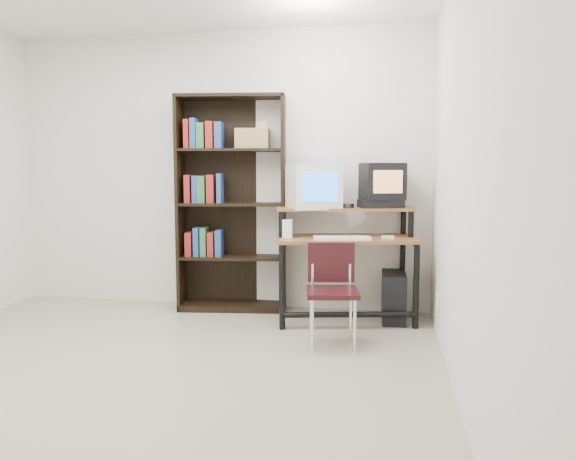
% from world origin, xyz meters
% --- Properties ---
extents(floor, '(4.00, 4.00, 0.01)m').
position_xyz_m(floor, '(0.00, 0.00, -0.01)').
color(floor, '#A7A18A').
rests_on(floor, ground).
extents(back_wall, '(4.00, 0.01, 2.60)m').
position_xyz_m(back_wall, '(0.00, 2.00, 1.30)').
color(back_wall, silver).
rests_on(back_wall, floor).
extents(right_wall, '(0.01, 4.00, 2.60)m').
position_xyz_m(right_wall, '(2.00, 0.00, 1.30)').
color(right_wall, silver).
rests_on(right_wall, floor).
extents(computer_desk, '(1.28, 0.81, 0.98)m').
position_xyz_m(computer_desk, '(1.25, 1.62, 0.69)').
color(computer_desk, brown).
rests_on(computer_desk, floor).
extents(crt_monitor, '(0.54, 0.54, 0.39)m').
position_xyz_m(crt_monitor, '(0.95, 1.66, 1.17)').
color(crt_monitor, white).
rests_on(crt_monitor, computer_desk).
extents(vcr, '(0.42, 0.35, 0.08)m').
position_xyz_m(vcr, '(1.53, 1.75, 1.01)').
color(vcr, black).
rests_on(vcr, computer_desk).
extents(crt_tv, '(0.42, 0.42, 0.32)m').
position_xyz_m(crt_tv, '(1.55, 1.78, 1.21)').
color(crt_tv, black).
rests_on(crt_tv, vcr).
extents(cd_spindle, '(0.13, 0.13, 0.05)m').
position_xyz_m(cd_spindle, '(1.25, 1.66, 0.99)').
color(cd_spindle, '#26262B').
rests_on(cd_spindle, computer_desk).
extents(keyboard, '(0.50, 0.28, 0.03)m').
position_xyz_m(keyboard, '(1.23, 1.43, 0.74)').
color(keyboard, white).
rests_on(keyboard, computer_desk).
extents(mousepad, '(0.26, 0.23, 0.01)m').
position_xyz_m(mousepad, '(1.59, 1.55, 0.72)').
color(mousepad, black).
rests_on(mousepad, computer_desk).
extents(mouse, '(0.11, 0.07, 0.03)m').
position_xyz_m(mouse, '(1.60, 1.55, 0.74)').
color(mouse, white).
rests_on(mouse, mousepad).
extents(desk_speaker, '(0.08, 0.08, 0.17)m').
position_xyz_m(desk_speaker, '(0.76, 1.47, 0.80)').
color(desk_speaker, white).
rests_on(desk_speaker, computer_desk).
extents(pc_tower, '(0.21, 0.46, 0.42)m').
position_xyz_m(pc_tower, '(1.66, 1.68, 0.21)').
color(pc_tower, black).
rests_on(pc_tower, floor).
extents(school_chair, '(0.43, 0.43, 0.75)m').
position_xyz_m(school_chair, '(1.19, 0.94, 0.46)').
color(school_chair, black).
rests_on(school_chair, floor).
extents(bookshelf, '(1.03, 0.45, 1.99)m').
position_xyz_m(bookshelf, '(0.16, 1.86, 1.01)').
color(bookshelf, black).
rests_on(bookshelf, floor).
extents(wall_outlet, '(0.02, 0.08, 0.12)m').
position_xyz_m(wall_outlet, '(1.99, 1.15, 0.30)').
color(wall_outlet, beige).
rests_on(wall_outlet, right_wall).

